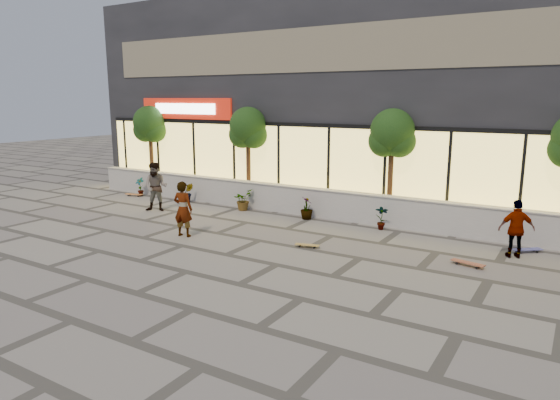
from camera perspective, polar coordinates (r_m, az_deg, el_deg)
The scene contains 18 objects.
ground at distance 12.77m, azimuth -10.64°, elevation -8.08°, with size 80.00×80.00×0.00m, color gray.
planter_wall at distance 18.22m, azimuth 4.18°, elevation -0.27°, with size 22.00×0.42×1.04m.
retail_building at distance 22.85m, azimuth 10.79°, elevation 11.36°, with size 24.00×9.17×8.50m.
shrub_a at distance 22.95m, azimuth -15.69°, elevation 1.49°, with size 0.43×0.29×0.81m, color #173E13.
shrub_b at distance 21.01m, azimuth -10.48°, elevation 0.82°, with size 0.45×0.36×0.81m, color #173E13.
shrub_c at distance 19.27m, azimuth -4.26°, elevation 0.02°, with size 0.73×0.63×0.81m, color #173E13.
shrub_d at distance 17.81m, azimuth 3.07°, elevation -0.92°, with size 0.45×0.45×0.81m, color #173E13.
shrub_e at distance 16.70m, azimuth 11.55°, elevation -1.99°, with size 0.43×0.29×0.81m, color #173E13.
tree_west at distance 23.88m, azimuth -14.65°, elevation 8.16°, with size 1.60×1.50×3.92m.
tree_midwest at distance 20.29m, azimuth -3.68°, elevation 7.97°, with size 1.60×1.50×3.92m.
tree_mideast at distance 17.54m, azimuth 12.69°, elevation 7.15°, with size 1.60×1.50×3.92m.
skater_center at distance 15.77m, azimuth -11.02°, elevation -1.01°, with size 0.64×0.42×1.75m, color silver.
skater_left at distance 19.54m, azimuth -13.98°, elevation 1.45°, with size 0.91×0.71×1.87m, color tan.
skater_right_near at distance 14.85m, azimuth 25.41°, elevation -3.02°, with size 0.94×0.39×1.60m, color silver.
skateboard_center at distance 14.54m, azimuth 3.13°, elevation -5.16°, with size 0.74×0.35×0.09m.
skateboard_left at distance 22.95m, azimuth -16.35°, elevation 0.62°, with size 0.82×0.42×0.10m.
skateboard_right_near at distance 13.82m, azimuth 20.67°, elevation -6.75°, with size 0.88×0.39×0.10m.
skateboard_right_far at distance 15.65m, azimuth 26.37°, elevation -5.10°, with size 0.81×0.72×0.10m.
Camera 1 is at (8.17, -8.85, 4.25)m, focal length 32.00 mm.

